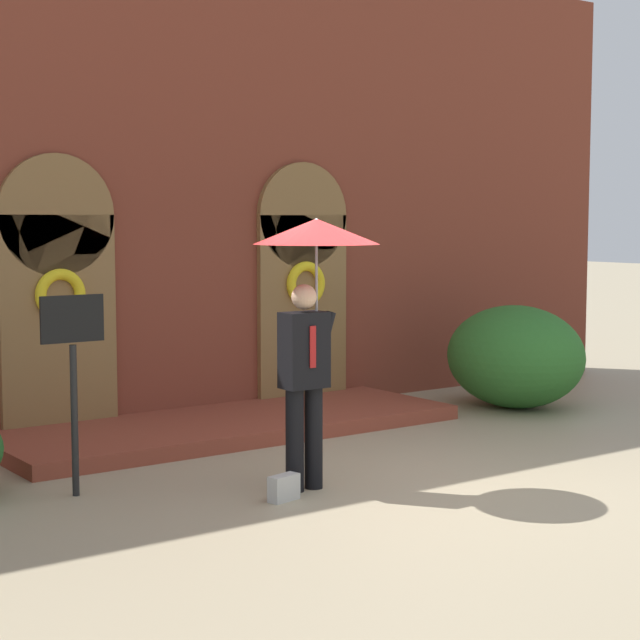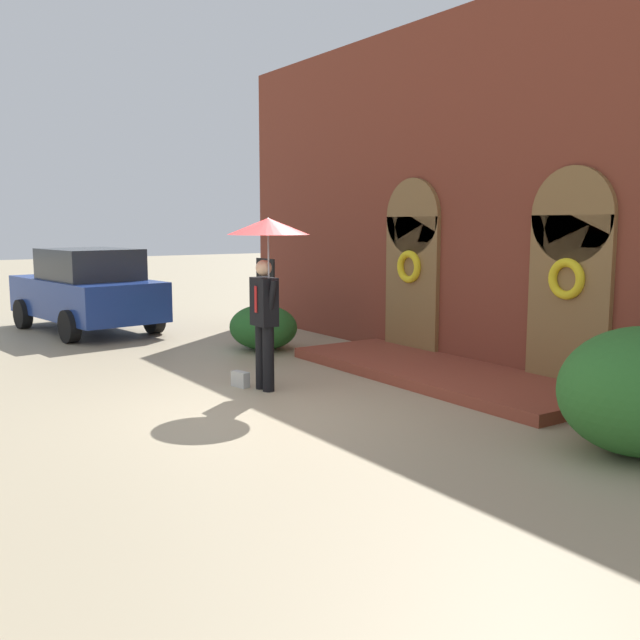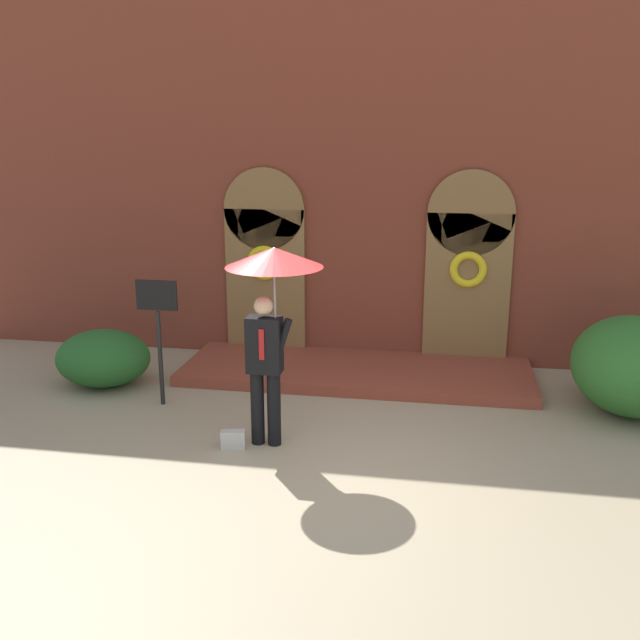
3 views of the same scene
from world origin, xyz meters
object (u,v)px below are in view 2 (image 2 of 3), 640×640
shrub_left (263,327)px  sign_post (266,293)px  parked_car (87,290)px  person_with_umbrella (267,252)px  handbag (240,379)px

shrub_left → sign_post: bearing=-27.2°
sign_post → parked_car: (-5.11, -1.45, -0.28)m
person_with_umbrella → handbag: person_with_umbrella is taller
shrub_left → handbag: bearing=-35.5°
person_with_umbrella → sign_post: person_with_umbrella is taller
sign_post → shrub_left: bearing=152.8°
person_with_umbrella → sign_post: bearing=151.3°
parked_car → handbag: bearing=2.4°
handbag → sign_post: size_ratio=0.16×
person_with_umbrella → shrub_left: (-2.92, 1.56, -1.51)m
person_with_umbrella → shrub_left: bearing=151.9°
person_with_umbrella → handbag: size_ratio=8.44×
parked_car → shrub_left: bearing=27.0°
sign_post → parked_car: parked_car is taller
person_with_umbrella → sign_post: 2.18m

